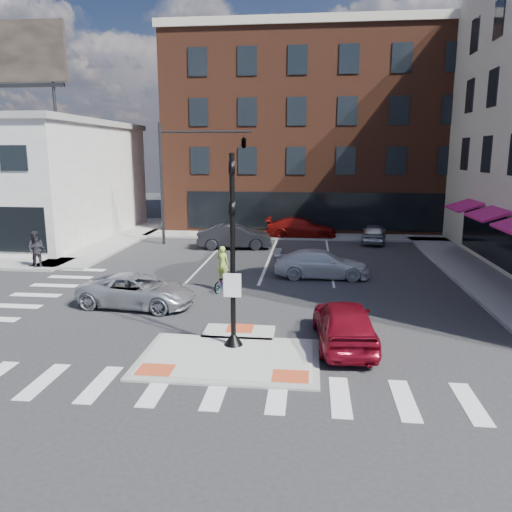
# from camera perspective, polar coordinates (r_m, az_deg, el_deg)

# --- Properties ---
(ground) EXTENTS (120.00, 120.00, 0.00)m
(ground) POSITION_cam_1_polar(r_m,az_deg,el_deg) (15.80, -2.81, -11.01)
(ground) COLOR #28282B
(ground) RESTS_ON ground
(refuge_island) EXTENTS (5.40, 4.65, 0.13)m
(refuge_island) POSITION_cam_1_polar(r_m,az_deg,el_deg) (15.55, -2.96, -11.20)
(refuge_island) COLOR gray
(refuge_island) RESTS_ON ground
(sidewalk_nw) EXTENTS (23.50, 20.50, 0.15)m
(sidewalk_nw) POSITION_cam_1_polar(r_m,az_deg,el_deg) (35.80, -26.11, 0.86)
(sidewalk_nw) COLOR gray
(sidewalk_nw) RESTS_ON ground
(sidewalk_e) EXTENTS (3.00, 24.00, 0.15)m
(sidewalk_e) POSITION_cam_1_polar(r_m,az_deg,el_deg) (26.50, 24.71, -2.49)
(sidewalk_e) COLOR gray
(sidewalk_e) RESTS_ON ground
(sidewalk_n) EXTENTS (26.00, 3.00, 0.15)m
(sidewalk_n) POSITION_cam_1_polar(r_m,az_deg,el_deg) (36.88, 7.21, 2.27)
(sidewalk_n) COLOR gray
(sidewalk_n) RESTS_ON ground
(building_n) EXTENTS (24.40, 18.40, 15.50)m
(building_n) POSITION_cam_1_polar(r_m,az_deg,el_deg) (46.40, 7.28, 13.78)
(building_n) COLOR #572B1B
(building_n) RESTS_ON ground
(building_far_left) EXTENTS (10.00, 12.00, 10.00)m
(building_far_left) POSITION_cam_1_polar(r_m,az_deg,el_deg) (66.69, 0.82, 10.83)
(building_far_left) COLOR slate
(building_far_left) RESTS_ON ground
(building_far_right) EXTENTS (12.00, 12.00, 12.00)m
(building_far_right) POSITION_cam_1_polar(r_m,az_deg,el_deg) (68.70, 12.07, 11.44)
(building_far_right) COLOR brown
(building_far_right) RESTS_ON ground
(signal_pole) EXTENTS (0.60, 0.60, 5.98)m
(signal_pole) POSITION_cam_1_polar(r_m,az_deg,el_deg) (15.42, -2.67, -2.34)
(signal_pole) COLOR black
(signal_pole) RESTS_ON refuge_island
(mast_arm_signal) EXTENTS (6.10, 2.24, 8.00)m
(mast_arm_signal) POSITION_cam_1_polar(r_m,az_deg,el_deg) (32.90, -4.01, 11.92)
(mast_arm_signal) COLOR black
(mast_arm_signal) RESTS_ON ground
(silver_suv) EXTENTS (4.93, 2.72, 1.31)m
(silver_suv) POSITION_cam_1_polar(r_m,az_deg,el_deg) (20.66, -13.35, -3.88)
(silver_suv) COLOR silver
(silver_suv) RESTS_ON ground
(red_sedan) EXTENTS (2.08, 4.55, 1.51)m
(red_sedan) POSITION_cam_1_polar(r_m,az_deg,el_deg) (16.38, 10.05, -7.50)
(red_sedan) COLOR maroon
(red_sedan) RESTS_ON ground
(white_pickup) EXTENTS (4.70, 1.94, 1.36)m
(white_pickup) POSITION_cam_1_polar(r_m,az_deg,el_deg) (24.96, 7.50, -0.90)
(white_pickup) COLOR silver
(white_pickup) RESTS_ON ground
(bg_car_dark) EXTENTS (4.92, 2.19, 1.57)m
(bg_car_dark) POSITION_cam_1_polar(r_m,az_deg,el_deg) (32.22, -2.47, 2.25)
(bg_car_dark) COLOR #222327
(bg_car_dark) RESTS_ON ground
(bg_car_silver) EXTENTS (2.16, 4.09, 1.33)m
(bg_car_silver) POSITION_cam_1_polar(r_m,az_deg,el_deg) (35.08, 13.35, 2.52)
(bg_car_silver) COLOR #B1B4B8
(bg_car_silver) RESTS_ON ground
(bg_car_red) EXTENTS (5.08, 2.10, 1.47)m
(bg_car_red) POSITION_cam_1_polar(r_m,az_deg,el_deg) (36.29, 5.16, 3.21)
(bg_car_red) COLOR maroon
(bg_car_red) RESTS_ON ground
(cyclist) EXTENTS (1.01, 1.68, 2.05)m
(cyclist) POSITION_cam_1_polar(r_m,az_deg,el_deg) (22.39, -3.81, -2.27)
(cyclist) COLOR #3F3F44
(cyclist) RESTS_ON ground
(pedestrian_a) EXTENTS (0.95, 0.75, 1.91)m
(pedestrian_a) POSITION_cam_1_polar(r_m,az_deg,el_deg) (28.73, -23.81, 0.73)
(pedestrian_a) COLOR black
(pedestrian_a) RESTS_ON sidewalk_nw
(pedestrian_b) EXTENTS (0.98, 0.79, 1.57)m
(pedestrian_b) POSITION_cam_1_polar(r_m,az_deg,el_deg) (28.76, -23.79, 0.39)
(pedestrian_b) COLOR #312D38
(pedestrian_b) RESTS_ON sidewalk_nw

